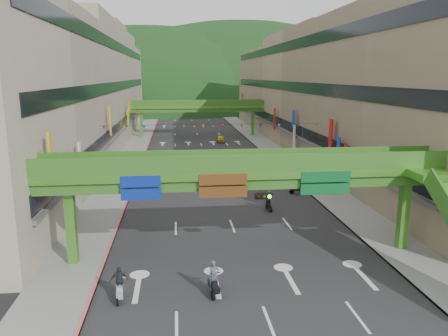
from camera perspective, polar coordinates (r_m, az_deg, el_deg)
The scene contains 23 objects.
ground at distance 24.42m, azimuth 4.87°, elevation -17.03°, with size 320.00×320.00×0.00m, color black.
road_slab at distance 72.03m, azimuth -2.81°, elevation 2.56°, with size 18.00×140.00×0.02m, color #28282B.
sidewalk_left at distance 72.20m, azimuth -11.56°, elevation 2.41°, with size 4.00×140.00×0.15m, color gray.
sidewalk_right at distance 73.50m, azimuth 5.79°, elevation 2.76°, with size 4.00×140.00×0.15m, color gray.
curb_left at distance 72.05m, azimuth -10.06°, elevation 2.46°, with size 0.20×140.00×0.18m, color #CC5959.
curb_right at distance 73.13m, azimuth 4.33°, elevation 2.75°, with size 0.20×140.00×0.18m, color gray.
building_row_left at distance 72.45m, azimuth -18.22°, elevation 9.55°, with size 12.80×95.00×19.00m.
building_row_right at distance 74.67m, azimuth 12.00°, elevation 9.94°, with size 12.80×95.00×19.00m.
overpass_near at distance 27.63m, azimuth 4.81°, elevation -1.92°, with size 28.00×12.27×7.10m.
overpass_far at distance 86.27m, azimuth -3.47°, elevation 7.73°, with size 28.00×2.20×7.10m.
hill_left at distance 181.62m, azimuth -9.78°, elevation 8.12°, with size 168.00×140.00×112.00m, color #1C4419.
hill_right at distance 203.39m, azimuth 2.00°, elevation 8.69°, with size 208.00×176.00×128.00m, color #1C4419.
bunting_string at distance 51.44m, azimuth -1.48°, elevation 5.46°, with size 26.00×0.36×0.47m.
scooter_rider_near at distance 24.56m, azimuth -1.34°, elevation -14.36°, with size 0.72×1.59×2.01m.
scooter_rider_mid at distance 39.17m, azimuth 5.86°, elevation -4.21°, with size 0.82×1.59×1.84m.
scooter_rider_left at distance 24.67m, azimuth -13.51°, elevation -14.45°, with size 0.99×1.60×1.98m.
scooter_rider_far at distance 43.75m, azimuth -1.51°, elevation -2.45°, with size 0.78×1.60×1.83m.
parked_scooter_row at distance 49.09m, azimuth 8.15°, elevation -1.43°, with size 1.60×9.35×1.08m.
car_silver at distance 62.47m, azimuth -5.23°, elevation 1.65°, with size 1.34×3.85×1.27m, color #A5A6AC.
car_yellow at distance 78.88m, azimuth -0.45°, elevation 3.85°, with size 1.47×3.65×1.24m, color gold.
pedestrian_red at distance 35.09m, azimuth 22.33°, elevation -7.28°, with size 0.77×0.60×1.58m, color #C33408.
pedestrian_dark at distance 45.15m, azimuth 14.17°, elevation -2.54°, with size 0.90×0.37×1.54m, color black.
pedestrian_blue at distance 50.91m, azimuth 12.35°, elevation -0.73°, with size 0.79×0.51×1.69m, color #32485C.
Camera 1 is at (-4.31, -20.92, 11.85)m, focal length 35.00 mm.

